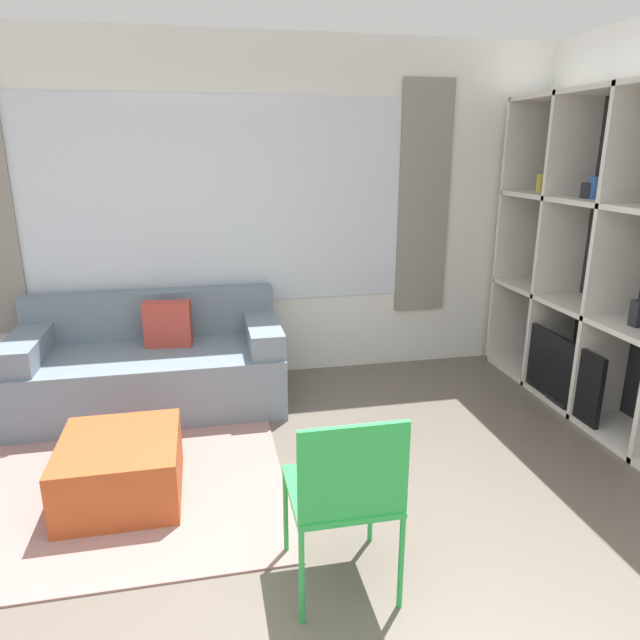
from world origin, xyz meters
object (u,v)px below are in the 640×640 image
(folding_chair, at_px, (345,488))
(couch_main, at_px, (153,366))
(shelving_unit, at_px, (620,266))
(ottoman, at_px, (121,469))

(folding_chair, bearing_deg, couch_main, -66.67)
(shelving_unit, bearing_deg, ottoman, -173.60)
(couch_main, bearing_deg, folding_chair, -66.67)
(shelving_unit, xyz_separation_m, ottoman, (-3.25, -0.36, -0.92))
(couch_main, xyz_separation_m, folding_chair, (0.93, -2.16, 0.22))
(shelving_unit, height_order, folding_chair, shelving_unit)
(shelving_unit, distance_m, folding_chair, 2.64)
(couch_main, xyz_separation_m, ottoman, (-0.09, -1.23, -0.13))
(shelving_unit, relative_size, couch_main, 1.32)
(folding_chair, bearing_deg, ottoman, -42.30)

